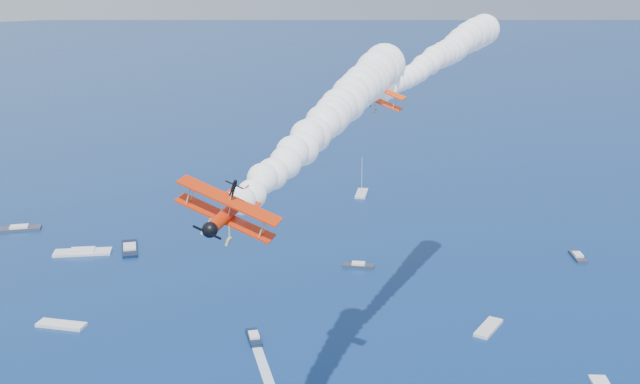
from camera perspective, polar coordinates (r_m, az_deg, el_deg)
biplane_lead at (r=108.93m, az=3.96°, el=6.97°), size 11.83×12.75×8.28m
biplane_trail at (r=63.67m, az=-6.73°, el=-1.56°), size 12.37×12.79×8.50m
smoke_trail_lead at (r=136.91m, az=8.80°, el=9.79°), size 63.23×57.67×10.89m
smoke_trail_trail at (r=90.75m, az=0.85°, el=5.57°), size 63.44×62.87×10.89m
spectator_boats at (r=184.56m, az=-15.02°, el=-8.45°), size 216.81×176.15×0.70m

